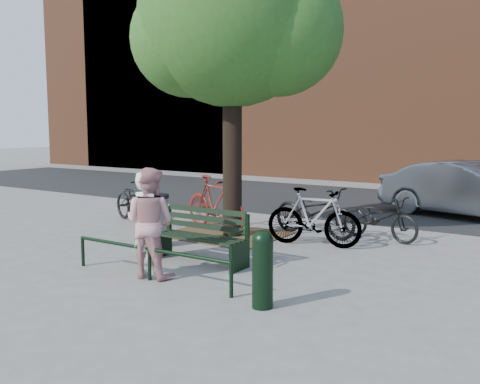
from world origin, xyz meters
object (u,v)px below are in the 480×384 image
Objects in this scene: bicycle_c at (315,212)px; bollard at (263,266)px; park_bench at (201,235)px; person_left at (147,224)px; litter_bin at (157,220)px; person_right at (150,223)px; parked_car at (468,190)px.

bollard is at bearing -153.27° from bicycle_c.
bicycle_c is at bearing 77.97° from park_bench.
person_left reaches higher than litter_bin.
bicycle_c is (0.78, 4.20, -0.32)m from person_right.
bicycle_c is 0.46× the size of parked_car.
person_left is at bearing -9.09° from person_right.
parked_car is at bearing 84.35° from bollard.
litter_bin is at bearing -59.41° from person_right.
person_right reaches higher than parked_car.
person_left is at bearing 178.06° from bicycle_c.
park_bench is at bearing 145.99° from bollard.
bollard is at bearing -178.92° from person_left.
bollard is 4.04m from litter_bin.
person_right is (-0.12, -1.13, 0.37)m from park_bench.
person_right reaches higher than person_left.
bollard is (2.18, -0.26, -0.31)m from person_right.
litter_bin is at bearing -43.62° from person_left.
parked_car is (2.26, 4.17, 0.19)m from bicycle_c.
litter_bin is 8.04m from parked_car.
litter_bin is at bearing 149.16° from bicycle_c.
person_right is at bearing 173.13° from bollard.
person_left is 1.63× the size of litter_bin.
park_bench is at bearing -90.94° from person_left.
bicycle_c is at bearing -109.55° from person_right.
litter_bin is at bearing 151.70° from bollard.
litter_bin is (-1.32, 1.65, -0.31)m from person_left.
parked_car is (0.85, 8.64, 0.17)m from bollard.
bicycle_c is (0.83, 4.20, -0.30)m from person_left.
person_left is 0.97× the size of person_right.
person_right is (0.05, 0.00, 0.03)m from person_left.
parked_car reaches higher than bollard.
parked_car is at bearing 68.06° from park_bench.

